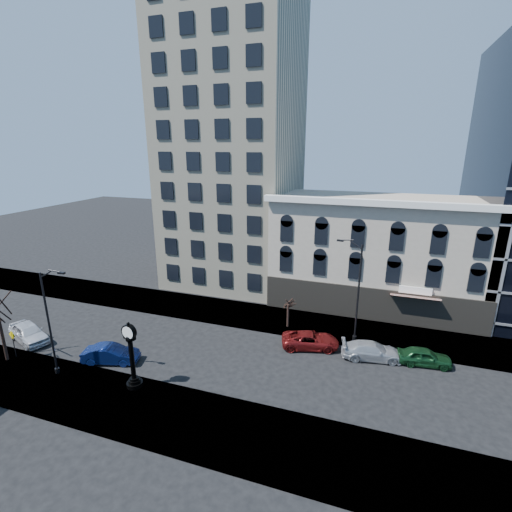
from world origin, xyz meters
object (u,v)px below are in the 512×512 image
(street_lamp_near, at_px, (51,295))
(car_near_b, at_px, (111,354))
(car_near_a, at_px, (28,333))
(street_clock, at_px, (132,358))
(warning_sign, at_px, (13,339))

(street_lamp_near, height_order, car_near_b, street_lamp_near)
(car_near_a, distance_m, car_near_b, 9.55)
(street_lamp_near, bearing_deg, car_near_b, 45.52)
(street_clock, relative_size, warning_sign, 2.16)
(street_lamp_near, xyz_separation_m, car_near_a, (-7.25, 3.14, -5.98))
(car_near_a, bearing_deg, street_lamp_near, -93.76)
(warning_sign, height_order, car_near_a, warning_sign)
(street_lamp_near, distance_m, car_near_a, 9.91)
(street_clock, relative_size, car_near_b, 1.15)
(street_lamp_near, height_order, car_near_a, street_lamp_near)
(street_lamp_near, distance_m, warning_sign, 7.73)
(warning_sign, relative_size, car_near_b, 0.53)
(warning_sign, xyz_separation_m, car_near_b, (8.13, 2.08, -1.05))
(car_near_a, relative_size, car_near_b, 1.10)
(car_near_b, bearing_deg, street_lamp_near, 123.03)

